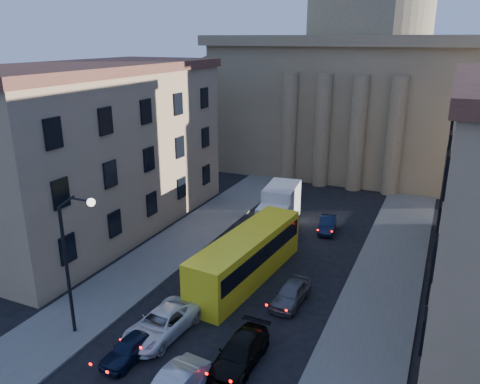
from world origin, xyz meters
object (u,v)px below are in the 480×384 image
Objects in this scene: car_left_near at (130,348)px; box_truck at (279,209)px; city_bus at (247,255)px; street_lamp at (72,254)px.

box_truck is at bearing 93.10° from car_left_near.
box_truck reaches higher than city_bus.
car_left_near is at bearing -98.59° from box_truck.
street_lamp reaches higher than car_left_near.
car_left_near is 0.30× the size of city_bus.
city_bus is at bearing -88.99° from box_truck.
car_left_near is at bearing -7.87° from street_lamp.
city_bus reaches higher than car_left_near.
car_left_near is 21.17m from box_truck.
car_left_near is (3.93, -0.54, -4.64)m from street_lamp.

